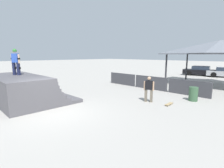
% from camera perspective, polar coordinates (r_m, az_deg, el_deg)
% --- Properties ---
extents(ground_plane, '(160.00, 160.00, 0.00)m').
position_cam_1_polar(ground_plane, '(9.02, -18.30, -8.86)').
color(ground_plane, '#ADA8A0').
extents(quarter_pipe_ramp, '(5.44, 3.89, 1.56)m').
position_cam_1_polar(quarter_pipe_ramp, '(11.77, -27.22, -1.63)').
color(quarter_pipe_ramp, '#565459').
rests_on(quarter_pipe_ramp, ground).
extents(skater_on_deck, '(0.65, 0.45, 1.57)m').
position_cam_1_polar(skater_on_deck, '(12.03, -28.98, 6.86)').
color(skater_on_deck, '#1E2347').
rests_on(skater_on_deck, quarter_pipe_ramp).
extents(skateboard_on_deck, '(0.81, 0.22, 0.09)m').
position_cam_1_polar(skateboard_on_deck, '(12.71, -28.96, 3.11)').
color(skateboard_on_deck, green).
rests_on(skateboard_on_deck, quarter_pipe_ramp).
extents(bystander_walking, '(0.59, 0.35, 1.52)m').
position_cam_1_polar(bystander_walking, '(10.50, 11.94, -1.27)').
color(bystander_walking, '#6B6051').
rests_on(bystander_walking, ground).
extents(skateboard_on_ground, '(0.27, 0.79, 0.09)m').
position_cam_1_polar(skateboard_on_ground, '(10.30, 18.07, -6.22)').
color(skateboard_on_ground, silver).
rests_on(skateboard_on_ground, ground).
extents(barrier_fence, '(9.10, 0.12, 1.05)m').
position_cam_1_polar(barrier_fence, '(14.53, 12.44, 0.42)').
color(barrier_fence, '#3D3D42').
rests_on(barrier_fence, ground).
extents(pavilion_shelter, '(8.77, 5.44, 4.02)m').
position_cam_1_polar(pavilion_shelter, '(18.02, 31.83, 10.15)').
color(pavilion_shelter, '#2D2D33').
rests_on(pavilion_shelter, ground).
extents(trash_bin, '(0.52, 0.52, 0.85)m').
position_cam_1_polar(trash_bin, '(11.68, 25.02, -2.97)').
color(trash_bin, '#385B3D').
rests_on(trash_bin, ground).
extents(parked_car_black, '(4.79, 2.58, 1.27)m').
position_cam_1_polar(parked_car_black, '(26.50, 27.16, 3.79)').
color(parked_car_black, black).
rests_on(parked_car_black, ground).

